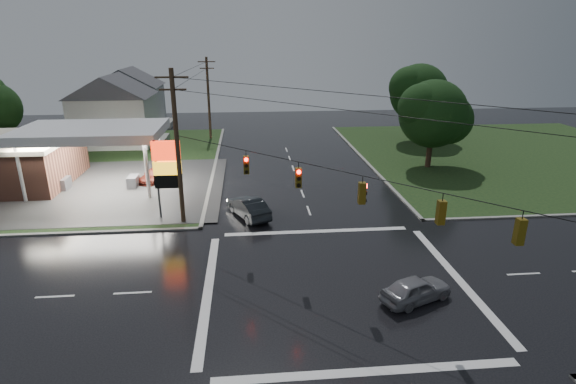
{
  "coord_description": "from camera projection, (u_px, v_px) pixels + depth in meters",
  "views": [
    {
      "loc": [
        -4.63,
        -21.53,
        12.98
      ],
      "look_at": [
        -2.01,
        6.99,
        3.0
      ],
      "focal_mm": 28.0,
      "sensor_mm": 36.0,
      "label": 1
    }
  ],
  "objects": [
    {
      "name": "pylon_sign",
      "position": [
        167.0,
        167.0,
        32.56
      ],
      "size": [
        2.0,
        0.35,
        6.0
      ],
      "color": "#59595E",
      "rests_on": "ground"
    },
    {
      "name": "tree_ne_far",
      "position": [
        420.0,
        93.0,
        56.33
      ],
      "size": [
        8.46,
        7.2,
        9.8
      ],
      "color": "black",
      "rests_on": "ground"
    },
    {
      "name": "utility_pole_nw",
      "position": [
        177.0,
        146.0,
        31.15
      ],
      "size": [
        2.2,
        0.32,
        11.0
      ],
      "color": "#382619",
      "rests_on": "ground"
    },
    {
      "name": "grass_ne",
      "position": [
        515.0,
        155.0,
        51.6
      ],
      "size": [
        36.0,
        36.0,
        0.08
      ],
      "primitive_type": "cube",
      "color": "black",
      "rests_on": "ground"
    },
    {
      "name": "gas_station",
      "position": [
        14.0,
        158.0,
        40.39
      ],
      "size": [
        26.2,
        18.0,
        5.6
      ],
      "color": "#2D2D2D",
      "rests_on": "ground"
    },
    {
      "name": "car_crossing",
      "position": [
        416.0,
        289.0,
        23.07
      ],
      "size": [
        4.2,
        2.95,
        1.33
      ],
      "primitive_type": "imported",
      "rotation": [
        0.0,
        0.0,
        1.97
      ],
      "color": "gray",
      "rests_on": "ground"
    },
    {
      "name": "house_near",
      "position": [
        114.0,
        109.0,
        55.51
      ],
      "size": [
        11.05,
        8.48,
        8.6
      ],
      "color": "silver",
      "rests_on": "ground"
    },
    {
      "name": "tree_ne_near",
      "position": [
        434.0,
        114.0,
        44.99
      ],
      "size": [
        7.99,
        6.8,
        8.98
      ],
      "color": "black",
      "rests_on": "ground"
    },
    {
      "name": "grass_nw",
      "position": [
        44.0,
        166.0,
        47.11
      ],
      "size": [
        36.0,
        36.0,
        0.08
      ],
      "primitive_type": "cube",
      "color": "black",
      "rests_on": "ground"
    },
    {
      "name": "traffic_signals",
      "position": [
        340.0,
        171.0,
        22.77
      ],
      "size": [
        26.87,
        26.87,
        1.47
      ],
      "color": "black",
      "rests_on": "ground"
    },
    {
      "name": "car_north",
      "position": [
        248.0,
        207.0,
        33.82
      ],
      "size": [
        3.45,
        4.95,
        1.55
      ],
      "primitive_type": "imported",
      "rotation": [
        0.0,
        0.0,
        3.57
      ],
      "color": "black",
      "rests_on": "ground"
    },
    {
      "name": "house_far",
      "position": [
        129.0,
        97.0,
        66.71
      ],
      "size": [
        11.05,
        8.48,
        8.6
      ],
      "color": "silver",
      "rests_on": "ground"
    },
    {
      "name": "ground",
      "position": [
        335.0,
        283.0,
        24.92
      ],
      "size": [
        120.0,
        120.0,
        0.0
      ],
      "primitive_type": "plane",
      "color": "black",
      "rests_on": "ground"
    },
    {
      "name": "utility_pole_n",
      "position": [
        209.0,
        97.0,
        58.03
      ],
      "size": [
        2.2,
        0.32,
        10.5
      ],
      "color": "#382619",
      "rests_on": "ground"
    },
    {
      "name": "car_pump",
      "position": [
        155.0,
        175.0,
        42.25
      ],
      "size": [
        3.07,
        4.46,
        1.2
      ],
      "primitive_type": "imported",
      "rotation": [
        0.0,
        0.0,
        -0.37
      ],
      "color": "maroon",
      "rests_on": "ground"
    }
  ]
}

